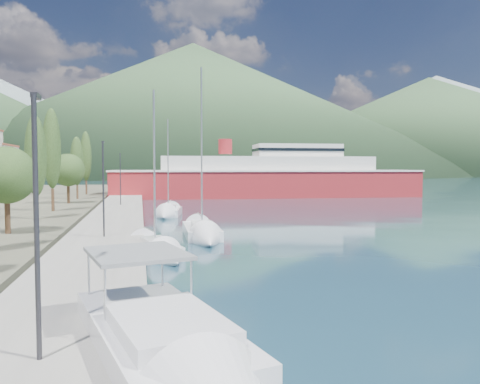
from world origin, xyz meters
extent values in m
plane|color=#1B3A4A|center=(0.00, 120.00, 0.00)|extent=(1400.00, 1400.00, 0.00)
cube|color=gray|center=(-9.00, 26.00, 0.40)|extent=(5.00, 88.00, 0.80)
cone|color=gray|center=(80.00, 680.00, 90.00)|extent=(760.00, 760.00, 180.00)
cone|color=gray|center=(420.00, 600.00, 70.00)|extent=(640.00, 640.00, 140.00)
cone|color=#365634|center=(40.00, 400.00, 57.50)|extent=(480.00, 480.00, 115.00)
cone|color=#365634|center=(260.00, 380.00, 45.00)|extent=(420.00, 420.00, 90.00)
cylinder|color=#47301E|center=(-15.54, 16.73, 1.91)|extent=(0.36, 0.36, 2.42)
sphere|color=#324D21|center=(-15.54, 16.73, 4.67)|extent=(3.88, 3.88, 3.88)
cylinder|color=#47301E|center=(-15.54, 25.86, 1.69)|extent=(0.30, 0.30, 1.98)
ellipsoid|color=#324D21|center=(-15.54, 25.86, 6.20)|extent=(1.80, 1.80, 7.03)
cylinder|color=#47301E|center=(-15.54, 33.49, 1.86)|extent=(0.30, 0.30, 2.32)
ellipsoid|color=#324D21|center=(-15.54, 33.49, 7.12)|extent=(1.80, 1.80, 8.21)
cylinder|color=#47301E|center=(-15.54, 44.18, 1.97)|extent=(0.36, 0.36, 2.55)
sphere|color=#324D21|center=(-15.54, 44.18, 4.87)|extent=(4.07, 4.07, 4.07)
cylinder|color=#47301E|center=(-15.54, 52.62, 1.68)|extent=(0.30, 0.30, 1.96)
ellipsoid|color=#324D21|center=(-15.54, 52.62, 6.12)|extent=(1.80, 1.80, 6.93)
cylinder|color=#47301E|center=(-15.54, 64.08, 1.85)|extent=(0.30, 0.30, 2.31)
ellipsoid|color=#324D21|center=(-15.54, 64.08, 7.09)|extent=(1.80, 1.80, 8.18)
cylinder|color=#2D2D33|center=(-9.00, -6.19, 3.80)|extent=(0.12, 0.12, 6.00)
cube|color=#2D2D33|center=(-9.00, -5.94, 6.80)|extent=(0.15, 0.50, 0.12)
cylinder|color=#2D2D33|center=(-9.00, 13.27, 3.80)|extent=(0.12, 0.12, 6.00)
cube|color=#2D2D33|center=(-9.00, 13.52, 6.80)|extent=(0.15, 0.50, 0.12)
cylinder|color=#2D2D33|center=(-9.00, 39.09, 3.80)|extent=(0.12, 0.12, 6.00)
cube|color=#2D2D33|center=(-9.00, 39.34, 6.80)|extent=(0.15, 0.50, 0.12)
cube|color=#0A1732|center=(-6.33, -5.89, -0.05)|extent=(4.16, 7.21, 0.76)
cube|color=silver|center=(-6.33, -5.89, 0.82)|extent=(4.52, 7.62, 1.20)
cube|color=#0A1732|center=(-6.33, -5.89, 0.27)|extent=(4.60, 7.71, 0.24)
cube|color=silver|center=(-6.12, -6.73, 1.58)|extent=(3.06, 3.94, 0.44)
cube|color=slate|center=(-6.81, -4.04, 2.77)|extent=(3.15, 3.49, 0.11)
cube|color=silver|center=(-5.97, 11.13, 0.24)|extent=(3.41, 5.75, 0.86)
cube|color=silver|center=(-5.88, 10.78, 0.81)|extent=(1.79, 2.40, 0.33)
cylinder|color=silver|center=(-5.88, 10.78, 5.21)|extent=(0.12, 0.12, 9.08)
cone|color=silver|center=(-5.15, 7.79, 0.24)|extent=(2.73, 2.96, 2.20)
cube|color=silver|center=(-2.21, 17.71, 0.27)|extent=(2.69, 6.92, 0.97)
cube|color=silver|center=(-2.22, 17.25, 0.91)|extent=(1.57, 2.78, 0.38)
cylinder|color=silver|center=(-2.22, 17.25, 6.65)|extent=(0.12, 0.12, 11.81)
cone|color=silver|center=(-2.35, 13.33, 0.27)|extent=(2.57, 3.27, 2.47)
cube|color=silver|center=(-3.71, 33.77, 0.27)|extent=(3.38, 5.95, 0.96)
cube|color=silver|center=(-3.77, 33.40, 0.91)|extent=(1.84, 2.46, 0.37)
cylinder|color=silver|center=(-3.77, 33.40, 5.56)|extent=(0.12, 0.12, 9.62)
cone|color=silver|center=(-4.32, 30.23, 0.27)|extent=(2.87, 3.00, 2.46)
cube|color=maroon|center=(15.19, 62.70, 2.02)|extent=(53.92, 14.10, 5.15)
cube|color=silver|center=(15.19, 62.70, 4.60)|extent=(54.31, 14.45, 0.28)
cube|color=silver|center=(15.19, 62.70, 5.70)|extent=(37.29, 11.27, 2.76)
cube|color=silver|center=(20.71, 62.38, 8.19)|extent=(15.31, 7.70, 2.21)
cylinder|color=maroon|center=(7.85, 63.13, 8.83)|extent=(2.39, 2.39, 2.58)
camera|label=1|loc=(-6.70, -17.39, 5.18)|focal=35.00mm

